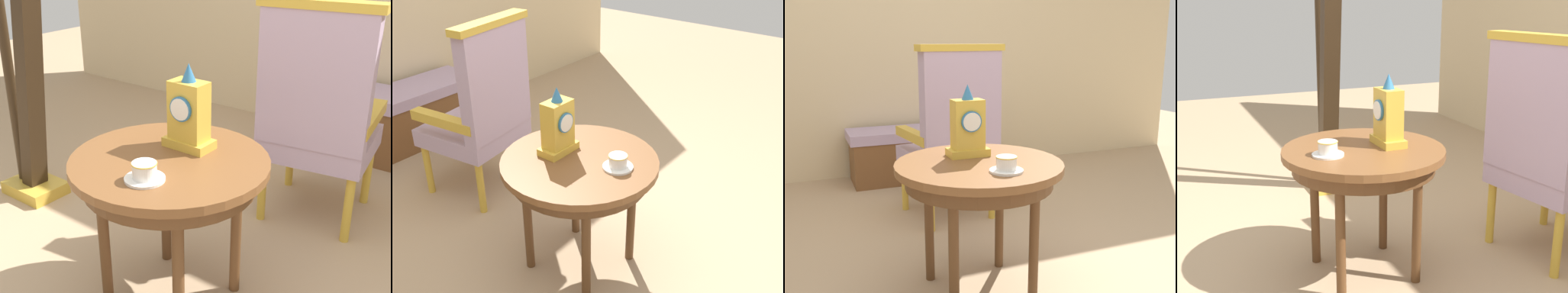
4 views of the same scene
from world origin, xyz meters
TOP-DOWN VIEW (x-y plane):
  - ground_plane at (0.00, 0.00)m, footprint 10.00×10.00m
  - side_table at (-0.05, 0.05)m, footprint 0.75×0.75m
  - teacup_left at (0.00, -0.14)m, footprint 0.14×0.14m
  - mantel_clock at (-0.05, 0.17)m, footprint 0.19×0.11m
  - armchair at (0.14, 0.95)m, footprint 0.61×0.60m
  - window_bench at (0.17, 1.95)m, footprint 1.19×0.40m

SIDE VIEW (x-z plane):
  - ground_plane at x=0.00m, z-range 0.00..0.00m
  - window_bench at x=0.17m, z-range 0.00..0.44m
  - side_table at x=-0.05m, z-range 0.24..0.87m
  - armchair at x=0.14m, z-range 0.02..1.16m
  - teacup_left at x=0.00m, z-range 0.63..0.69m
  - mantel_clock at x=-0.05m, z-range 0.60..0.93m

